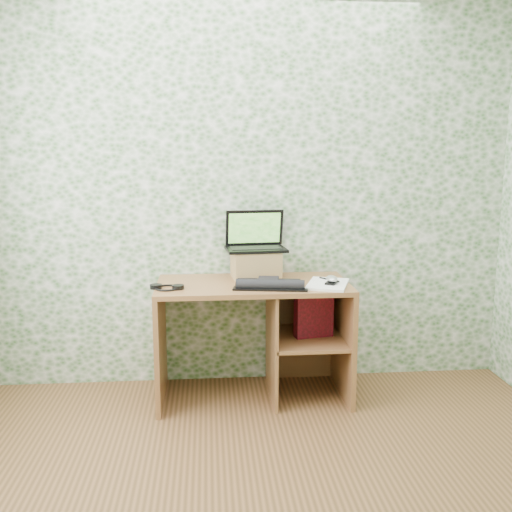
{
  "coord_description": "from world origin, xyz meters",
  "views": [
    {
      "loc": [
        -0.28,
        -2.03,
        1.55
      ],
      "look_at": [
        0.01,
        1.39,
        0.93
      ],
      "focal_mm": 40.0,
      "sensor_mm": 36.0,
      "label": 1
    }
  ],
  "objects": [
    {
      "name": "wall_back",
      "position": [
        0.0,
        1.75,
        1.3
      ],
      "size": [
        3.5,
        0.0,
        3.5
      ],
      "primitive_type": "plane",
      "rotation": [
        1.57,
        0.0,
        0.0
      ],
      "color": "silver",
      "rests_on": "ground"
    },
    {
      "name": "headphones",
      "position": [
        -0.53,
        1.32,
        0.76
      ],
      "size": [
        0.21,
        0.17,
        0.03
      ],
      "rotation": [
        0.0,
        0.0,
        -0.2
      ],
      "color": "black",
      "rests_on": "desk"
    },
    {
      "name": "mouse",
      "position": [
        0.47,
        1.31,
        0.78
      ],
      "size": [
        0.11,
        0.13,
        0.04
      ],
      "primitive_type": "ellipsoid",
      "rotation": [
        0.0,
        0.0,
        -0.51
      ],
      "color": "silver",
      "rests_on": "notepad"
    },
    {
      "name": "laptop",
      "position": [
        0.03,
        1.63,
        0.99
      ],
      "size": [
        0.4,
        0.3,
        0.25
      ],
      "rotation": [
        0.0,
        0.0,
        0.09
      ],
      "color": "black",
      "rests_on": "riser"
    },
    {
      "name": "riser",
      "position": [
        0.03,
        1.58,
        0.84
      ],
      "size": [
        0.32,
        0.28,
        0.18
      ],
      "primitive_type": "cube",
      "rotation": [
        0.0,
        0.0,
        0.09
      ],
      "color": "#A47F49",
      "rests_on": "desk"
    },
    {
      "name": "desk",
      "position": [
        0.08,
        1.47,
        0.48
      ],
      "size": [
        1.2,
        0.6,
        0.75
      ],
      "color": "brown",
      "rests_on": "floor"
    },
    {
      "name": "notepad",
      "position": [
        0.45,
        1.33,
        0.76
      ],
      "size": [
        0.33,
        0.39,
        0.02
      ],
      "primitive_type": "cube",
      "rotation": [
        0.0,
        0.0,
        -0.34
      ],
      "color": "white",
      "rests_on": "desk"
    },
    {
      "name": "keyboard",
      "position": [
        0.09,
        1.31,
        0.77
      ],
      "size": [
        0.45,
        0.29,
        0.06
      ],
      "rotation": [
        0.0,
        0.0,
        -0.16
      ],
      "color": "black",
      "rests_on": "desk"
    },
    {
      "name": "pen",
      "position": [
        0.48,
        1.41,
        0.77
      ],
      "size": [
        0.1,
        0.13,
        0.01
      ],
      "primitive_type": "cylinder",
      "rotation": [
        1.57,
        0.0,
        0.64
      ],
      "color": "black",
      "rests_on": "notepad"
    },
    {
      "name": "red_box",
      "position": [
        0.39,
        1.44,
        0.54
      ],
      "size": [
        0.26,
        0.12,
        0.29
      ],
      "primitive_type": "cube",
      "rotation": [
        0.0,
        0.0,
        0.2
      ],
      "color": "maroon",
      "rests_on": "desk"
    }
  ]
}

